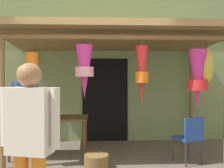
{
  "coord_description": "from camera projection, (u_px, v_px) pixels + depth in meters",
  "views": [
    {
      "loc": [
        0.08,
        -4.1,
        1.52
      ],
      "look_at": [
        0.34,
        1.29,
        1.41
      ],
      "focal_mm": 41.72,
      "sensor_mm": 36.0,
      "label": 1
    }
  ],
  "objects": [
    {
      "name": "vendor_in_orange",
      "position": [
        26.0,
        116.0,
        3.5
      ],
      "size": [
        0.25,
        0.59,
        1.71
      ],
      "color": "silver",
      "rests_on": "ground_plane"
    },
    {
      "name": "flower_heap_on_table",
      "position": [
        45.0,
        114.0,
        4.97
      ],
      "size": [
        0.67,
        0.47,
        0.15
      ],
      "color": "yellow",
      "rests_on": "display_table"
    },
    {
      "name": "market_stall_canopy",
      "position": [
        118.0,
        48.0,
        5.09
      ],
      "size": [
        4.32,
        2.25,
        2.49
      ],
      "color": "brown",
      "rests_on": "ground_plane"
    },
    {
      "name": "shop_facade",
      "position": [
        96.0,
        56.0,
        6.41
      ],
      "size": [
        10.88,
        0.29,
        4.14
      ],
      "color": "#7A9360",
      "rests_on": "ground_plane"
    },
    {
      "name": "display_table",
      "position": [
        50.0,
        121.0,
        5.03
      ],
      "size": [
        1.46,
        0.69,
        0.77
      ],
      "color": "brown",
      "rests_on": "ground_plane"
    },
    {
      "name": "folding_chair",
      "position": [
        190.0,
        136.0,
        4.62
      ],
      "size": [
        0.52,
        0.52,
        0.84
      ],
      "color": "#2347A8",
      "rests_on": "ground_plane"
    },
    {
      "name": "wicker_basket_by_table",
      "position": [
        96.0,
        161.0,
        4.39
      ],
      "size": [
        0.41,
        0.41,
        0.23
      ],
      "primitive_type": "cylinder",
      "color": "brown",
      "rests_on": "ground_plane"
    },
    {
      "name": "customer_foreground",
      "position": [
        30.0,
        136.0,
        2.41
      ],
      "size": [
        0.58,
        0.31,
        1.66
      ],
      "color": "orange",
      "rests_on": "ground_plane"
    }
  ]
}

